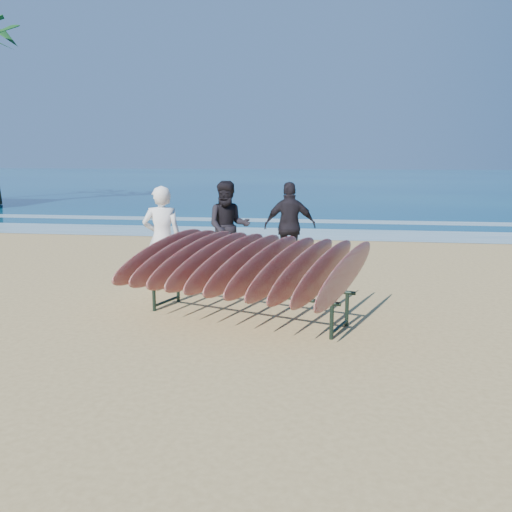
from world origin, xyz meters
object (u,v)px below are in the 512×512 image
object	(u,v)px
surfboard_rack	(246,264)
person_dark_a	(228,227)
person_white	(162,239)
person_dark_b	(290,226)

from	to	relation	value
surfboard_rack	person_dark_a	size ratio (longest dim) A/B	1.97
person_white	person_dark_a	world-z (taller)	person_dark_a
person_dark_b	person_dark_a	bearing A→B (deg)	9.50
surfboard_rack	person_white	bearing A→B (deg)	158.96
surfboard_rack	person_white	xyz separation A→B (m)	(-1.78, 1.49, 0.12)
person_dark_a	person_dark_b	xyz separation A→B (m)	(1.27, 0.42, -0.02)
surfboard_rack	person_dark_b	distance (m)	3.76
person_dark_a	person_dark_b	size ratio (longest dim) A/B	1.02
person_dark_a	person_dark_b	world-z (taller)	person_dark_a
surfboard_rack	person_white	size ratio (longest dim) A/B	1.99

